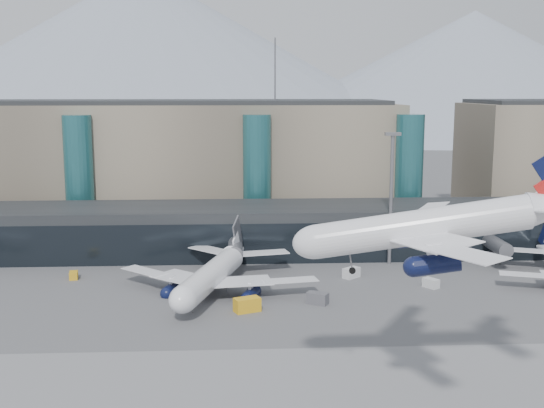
{
  "coord_description": "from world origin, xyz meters",
  "views": [
    {
      "loc": [
        0.44,
        -79.83,
        33.82
      ],
      "look_at": [
        6.24,
        32.0,
        14.77
      ],
      "focal_mm": 45.0,
      "sensor_mm": 36.0,
      "label": 1
    }
  ],
  "objects_px": {
    "veh_d": "(351,273)",
    "veh_h": "(247,305)",
    "jet_parked_mid": "(217,264)",
    "lightmast_mid": "(391,191)",
    "veh_b": "(74,275)",
    "hero_jet": "(451,215)",
    "veh_c": "(317,298)",
    "veh_g": "(431,283)"
  },
  "relations": [
    {
      "from": "veh_b",
      "to": "hero_jet",
      "type": "bearing_deg",
      "value": -145.68
    },
    {
      "from": "veh_g",
      "to": "veh_h",
      "type": "xyz_separation_m",
      "value": [
        -31.77,
        -11.14,
        0.3
      ]
    },
    {
      "from": "lightmast_mid",
      "to": "veh_c",
      "type": "height_order",
      "value": "lightmast_mid"
    },
    {
      "from": "hero_jet",
      "to": "jet_parked_mid",
      "type": "relative_size",
      "value": 0.85
    },
    {
      "from": "veh_d",
      "to": "veh_g",
      "type": "relative_size",
      "value": 1.19
    },
    {
      "from": "hero_jet",
      "to": "veh_b",
      "type": "distance_m",
      "value": 76.56
    },
    {
      "from": "veh_b",
      "to": "veh_d",
      "type": "distance_m",
      "value": 50.04
    },
    {
      "from": "jet_parked_mid",
      "to": "veh_c",
      "type": "distance_m",
      "value": 18.64
    },
    {
      "from": "hero_jet",
      "to": "veh_c",
      "type": "bearing_deg",
      "value": 111.28
    },
    {
      "from": "hero_jet",
      "to": "veh_g",
      "type": "distance_m",
      "value": 50.21
    },
    {
      "from": "veh_g",
      "to": "veh_h",
      "type": "height_order",
      "value": "veh_h"
    },
    {
      "from": "lightmast_mid",
      "to": "veh_d",
      "type": "distance_m",
      "value": 18.83
    },
    {
      "from": "hero_jet",
      "to": "veh_g",
      "type": "bearing_deg",
      "value": 82.84
    },
    {
      "from": "jet_parked_mid",
      "to": "veh_g",
      "type": "bearing_deg",
      "value": -75.14
    },
    {
      "from": "lightmast_mid",
      "to": "hero_jet",
      "type": "distance_m",
      "value": 61.72
    },
    {
      "from": "jet_parked_mid",
      "to": "veh_b",
      "type": "relative_size",
      "value": 15.81
    },
    {
      "from": "jet_parked_mid",
      "to": "hero_jet",
      "type": "bearing_deg",
      "value": -134.81
    },
    {
      "from": "veh_b",
      "to": "veh_c",
      "type": "relative_size",
      "value": 0.7
    },
    {
      "from": "lightmast_mid",
      "to": "veh_h",
      "type": "relative_size",
      "value": 6.53
    },
    {
      "from": "hero_jet",
      "to": "veh_h",
      "type": "xyz_separation_m",
      "value": [
        -20.36,
        33.35,
        -19.99
      ]
    },
    {
      "from": "veh_d",
      "to": "veh_h",
      "type": "relative_size",
      "value": 0.82
    },
    {
      "from": "veh_b",
      "to": "jet_parked_mid",
      "type": "bearing_deg",
      "value": -116.5
    },
    {
      "from": "lightmast_mid",
      "to": "veh_c",
      "type": "relative_size",
      "value": 7.69
    },
    {
      "from": "veh_h",
      "to": "lightmast_mid",
      "type": "bearing_deg",
      "value": 21.73
    },
    {
      "from": "veh_g",
      "to": "veh_h",
      "type": "relative_size",
      "value": 0.69
    },
    {
      "from": "veh_c",
      "to": "lightmast_mid",
      "type": "bearing_deg",
      "value": 84.92
    },
    {
      "from": "jet_parked_mid",
      "to": "veh_b",
      "type": "height_order",
      "value": "jet_parked_mid"
    },
    {
      "from": "veh_b",
      "to": "veh_d",
      "type": "xyz_separation_m",
      "value": [
        50.01,
        -1.76,
        0.24
      ]
    },
    {
      "from": "veh_d",
      "to": "veh_g",
      "type": "height_order",
      "value": "veh_d"
    },
    {
      "from": "veh_c",
      "to": "veh_g",
      "type": "relative_size",
      "value": 1.24
    },
    {
      "from": "lightmast_mid",
      "to": "jet_parked_mid",
      "type": "xyz_separation_m",
      "value": [
        -33.07,
        -15.62,
        -9.95
      ]
    },
    {
      "from": "veh_c",
      "to": "jet_parked_mid",
      "type": "bearing_deg",
      "value": -178.56
    },
    {
      "from": "jet_parked_mid",
      "to": "veh_g",
      "type": "distance_m",
      "value": 36.86
    },
    {
      "from": "hero_jet",
      "to": "veh_h",
      "type": "height_order",
      "value": "hero_jet"
    },
    {
      "from": "lightmast_mid",
      "to": "veh_d",
      "type": "height_order",
      "value": "lightmast_mid"
    },
    {
      "from": "jet_parked_mid",
      "to": "lightmast_mid",
      "type": "bearing_deg",
      "value": -48.69
    },
    {
      "from": "hero_jet",
      "to": "jet_parked_mid",
      "type": "bearing_deg",
      "value": 126.4
    },
    {
      "from": "hero_jet",
      "to": "veh_c",
      "type": "distance_m",
      "value": 42.72
    },
    {
      "from": "hero_jet",
      "to": "veh_b",
      "type": "relative_size",
      "value": 13.51
    },
    {
      "from": "lightmast_mid",
      "to": "jet_parked_mid",
      "type": "height_order",
      "value": "lightmast_mid"
    },
    {
      "from": "jet_parked_mid",
      "to": "veh_h",
      "type": "xyz_separation_m",
      "value": [
        4.89,
        -11.88,
        -3.38
      ]
    },
    {
      "from": "jet_parked_mid",
      "to": "veh_h",
      "type": "bearing_deg",
      "value": -141.6
    }
  ]
}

